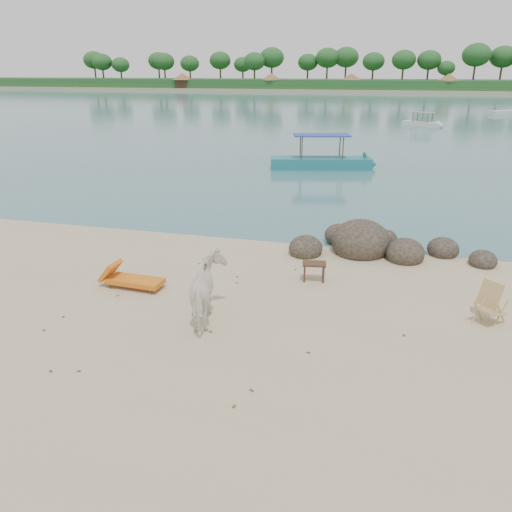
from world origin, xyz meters
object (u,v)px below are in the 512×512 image
at_px(boulders, 371,245).
at_px(side_table, 314,273).
at_px(deck_chair, 491,306).
at_px(cow, 209,292).
at_px(boat_near, 322,140).
at_px(lounge_chair, 135,279).

xyz_separation_m(boulders, side_table, (-1.46, -2.82, 0.00)).
bearing_deg(deck_chair, boulders, 168.82).
relative_size(cow, side_table, 2.83).
distance_m(side_table, boat_near, 17.67).
height_order(side_table, deck_chair, deck_chair).
bearing_deg(boulders, cow, -120.70).
xyz_separation_m(cow, deck_chair, (6.38, 1.58, -0.32)).
relative_size(side_table, deck_chair, 0.71).
height_order(side_table, boat_near, boat_near).
distance_m(deck_chair, boat_near, 20.07).
distance_m(boulders, boat_near, 15.17).
xyz_separation_m(boulders, boat_near, (-3.67, 14.65, 1.39)).
bearing_deg(cow, side_table, -140.16).
bearing_deg(boat_near, cow, -103.33).
xyz_separation_m(side_table, deck_chair, (4.36, -1.46, 0.20)).
xyz_separation_m(cow, lounge_chair, (-2.62, 1.32, -0.49)).
bearing_deg(lounge_chair, boulders, 39.76).
bearing_deg(lounge_chair, side_table, 23.48).
bearing_deg(cow, deck_chair, 177.37).
distance_m(boulders, deck_chair, 5.17).
relative_size(lounge_chair, boat_near, 0.28).
bearing_deg(deck_chair, side_table, -153.84).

